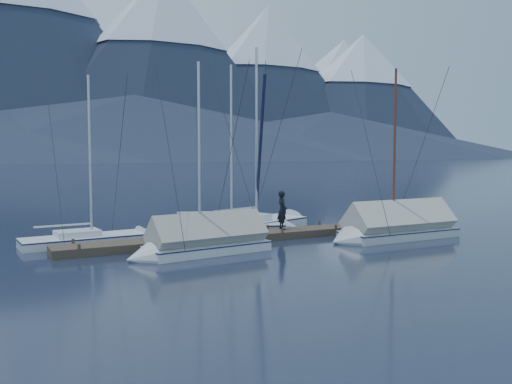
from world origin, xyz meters
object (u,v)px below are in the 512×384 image
at_px(sailboat_open_mid, 241,229).
at_px(person, 282,210).
at_px(sailboat_open_right, 263,225).
at_px(sailboat_covered_near, 391,230).
at_px(sailboat_covered_far, 197,244).
at_px(sailboat_open_left, 102,240).

height_order(sailboat_open_mid, person, sailboat_open_mid).
height_order(sailboat_open_right, person, sailboat_open_right).
height_order(sailboat_covered_near, sailboat_covered_far, sailboat_covered_near).
xyz_separation_m(sailboat_open_mid, person, (1.11, -2.21, 1.10)).
distance_m(sailboat_open_right, sailboat_covered_near, 6.90).
height_order(sailboat_covered_far, person, sailboat_covered_far).
bearing_deg(sailboat_open_left, sailboat_covered_near, -22.57).
relative_size(sailboat_open_left, sailboat_open_right, 0.78).
height_order(sailboat_covered_near, person, sailboat_covered_near).
relative_size(sailboat_open_left, sailboat_open_mid, 0.88).
distance_m(sailboat_open_left, person, 8.41).
xyz_separation_m(sailboat_open_right, person, (-0.56, -2.93, 1.08)).
distance_m(sailboat_open_right, person, 3.17).
bearing_deg(sailboat_covered_far, sailboat_open_left, 121.96).
bearing_deg(sailboat_open_mid, sailboat_covered_far, -132.10).
bearing_deg(person, sailboat_open_mid, 35.62).
height_order(sailboat_open_right, sailboat_covered_near, sailboat_open_right).
bearing_deg(sailboat_open_left, sailboat_open_right, 5.79).
bearing_deg(sailboat_open_right, sailboat_covered_near, -59.30).
relative_size(sailboat_covered_far, person, 4.47).
bearing_deg(sailboat_open_right, sailboat_open_mid, -156.81).
bearing_deg(sailboat_open_right, sailboat_open_left, -174.21).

